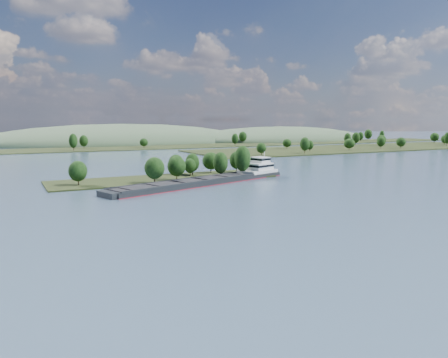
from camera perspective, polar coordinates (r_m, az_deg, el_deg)
ground at (r=143.01m, az=0.11°, el=-2.98°), size 1800.00×1800.00×0.00m
tree_island at (r=198.28m, az=-5.73°, el=1.16°), size 100.00×32.63×15.48m
right_bank at (r=425.81m, az=17.23°, el=3.96°), size 320.00×90.00×15.26m
back_shoreline at (r=412.27m, az=-16.70°, el=3.83°), size 900.00×60.00×15.71m
hill_east at (r=575.66m, az=7.33°, el=5.04°), size 260.00×140.00×36.00m
hill_west at (r=520.76m, az=-13.21°, el=4.62°), size 320.00×160.00×44.00m
cargo_barge at (r=185.97m, az=-1.34°, el=0.00°), size 90.30×39.91×12.41m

